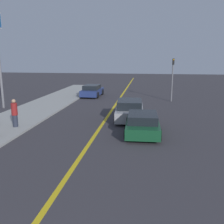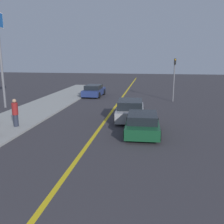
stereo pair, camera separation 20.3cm
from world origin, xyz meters
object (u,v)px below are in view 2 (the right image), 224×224
car_ahead_center (130,110)px  traffic_light (174,75)px  pedestrian_mid_group (15,113)px  car_near_right_lane (142,124)px  car_far_distant (94,91)px

car_ahead_center → traffic_light: size_ratio=1.00×
pedestrian_mid_group → car_near_right_lane: bearing=0.4°
pedestrian_mid_group → traffic_light: (10.08, 10.68, 1.53)m
car_ahead_center → car_far_distant: (-4.72, 9.47, -0.05)m
traffic_light → car_ahead_center: bearing=-114.5°
car_near_right_lane → car_ahead_center: size_ratio=0.96×
car_ahead_center → traffic_light: bearing=62.3°
car_far_distant → pedestrian_mid_group: pedestrian_mid_group is taller
car_near_right_lane → car_far_distant: size_ratio=0.99×
car_far_distant → car_near_right_lane: bearing=-64.0°
car_near_right_lane → pedestrian_mid_group: pedestrian_mid_group is taller
car_far_distant → traffic_light: bearing=-11.5°
car_ahead_center → pedestrian_mid_group: pedestrian_mid_group is taller
traffic_light → car_far_distant: bearing=166.9°
car_far_distant → traffic_light: 8.60m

